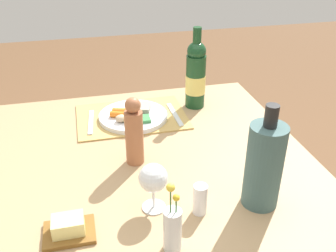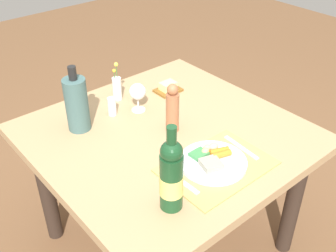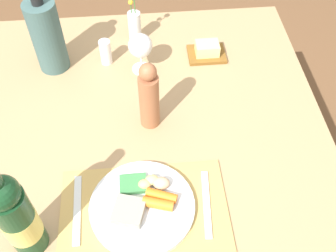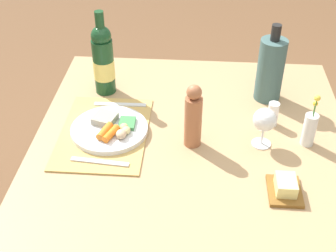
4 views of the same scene
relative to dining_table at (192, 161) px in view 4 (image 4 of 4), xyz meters
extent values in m
cube|color=tan|center=(0.00, 0.00, 0.08)|extent=(1.12, 1.10, 0.05)
cylinder|color=#2F231C|center=(-0.44, -0.43, -0.28)|extent=(0.08, 0.08, 0.67)
cylinder|color=#2F231C|center=(-0.44, 0.43, -0.28)|extent=(0.08, 0.08, 0.67)
cube|color=tan|center=(-0.01, -0.31, 0.11)|extent=(0.43, 0.30, 0.01)
cylinder|color=silver|center=(-0.01, -0.29, 0.12)|extent=(0.27, 0.27, 0.02)
cube|color=gray|center=(-0.04, -0.31, 0.14)|extent=(0.09, 0.09, 0.02)
cylinder|color=orange|center=(0.03, -0.30, 0.14)|extent=(0.08, 0.05, 0.03)
cylinder|color=orange|center=(0.04, -0.28, 0.14)|extent=(0.08, 0.05, 0.02)
ellipsoid|color=tan|center=(0.00, -0.24, 0.14)|extent=(0.03, 0.03, 0.02)
ellipsoid|color=#CCC07B|center=(0.02, -0.23, 0.14)|extent=(0.04, 0.03, 0.02)
ellipsoid|color=tan|center=(0.04, -0.24, 0.14)|extent=(0.04, 0.04, 0.03)
cube|color=#3D8548|center=(-0.03, -0.23, 0.13)|extent=(0.07, 0.06, 0.01)
cube|color=silver|center=(-0.18, -0.28, 0.11)|extent=(0.02, 0.20, 0.00)
cube|color=silver|center=(0.16, -0.29, 0.11)|extent=(0.03, 0.19, 0.00)
cylinder|color=#174121|center=(-0.28, -0.36, 0.21)|extent=(0.08, 0.08, 0.22)
sphere|color=#174121|center=(-0.28, -0.36, 0.34)|extent=(0.08, 0.08, 0.08)
cylinder|color=#174121|center=(-0.28, -0.36, 0.39)|extent=(0.03, 0.03, 0.09)
cylinder|color=#E8D46A|center=(-0.28, -0.36, 0.20)|extent=(0.08, 0.08, 0.08)
cylinder|color=silver|center=(0.00, 0.39, 0.16)|extent=(0.05, 0.05, 0.12)
cylinder|color=#3F7233|center=(0.01, 0.39, 0.20)|extent=(0.00, 0.00, 0.19)
sphere|color=yellow|center=(0.01, 0.39, 0.29)|extent=(0.02, 0.02, 0.02)
cylinder|color=#3F7233|center=(-0.01, 0.39, 0.18)|extent=(0.00, 0.00, 0.16)
sphere|color=yellow|center=(-0.01, 0.39, 0.26)|extent=(0.02, 0.02, 0.02)
cylinder|color=white|center=(-0.10, 0.28, 0.15)|extent=(0.04, 0.04, 0.09)
cube|color=brown|center=(0.24, 0.28, 0.11)|extent=(0.13, 0.10, 0.01)
cube|color=#F4E78E|center=(0.24, 0.28, 0.14)|extent=(0.08, 0.06, 0.04)
cylinder|color=#A3613F|center=(0.03, 0.00, 0.20)|extent=(0.06, 0.06, 0.18)
sphere|color=#A3613F|center=(0.03, 0.00, 0.31)|extent=(0.05, 0.05, 0.05)
cylinder|color=white|center=(0.01, 0.24, 0.11)|extent=(0.07, 0.07, 0.00)
cylinder|color=white|center=(0.01, 0.24, 0.14)|extent=(0.01, 0.01, 0.06)
sphere|color=white|center=(0.01, 0.24, 0.21)|extent=(0.08, 0.08, 0.08)
cylinder|color=#3F5E5D|center=(-0.28, 0.28, 0.23)|extent=(0.10, 0.10, 0.25)
cylinder|color=black|center=(-0.28, 0.28, 0.38)|extent=(0.04, 0.04, 0.06)
camera|label=1|loc=(0.17, 1.04, 0.82)|focal=40.84mm
camera|label=2|loc=(-0.96, -1.14, 1.13)|focal=43.38mm
camera|label=3|loc=(0.01, -0.78, 1.05)|focal=43.18mm
camera|label=4|loc=(1.26, 0.01, 1.10)|focal=49.42mm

